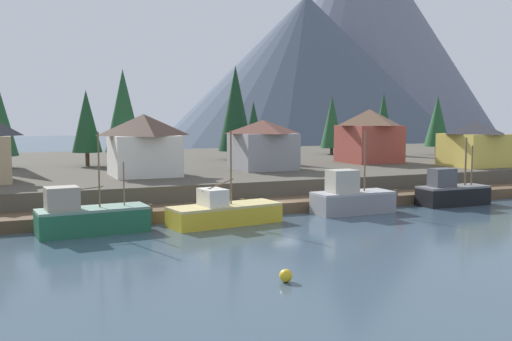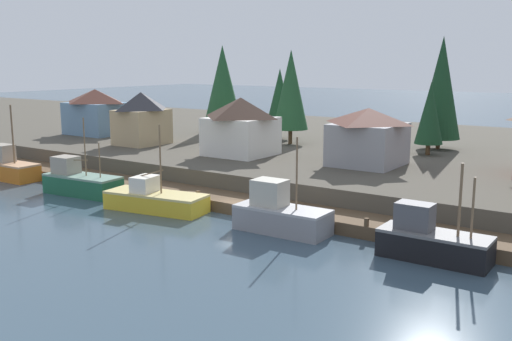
{
  "view_description": "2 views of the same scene",
  "coord_description": "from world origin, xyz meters",
  "px_view_note": "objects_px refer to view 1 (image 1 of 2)",
  "views": [
    {
      "loc": [
        -22.45,
        -46.43,
        8.75
      ],
      "look_at": [
        -1.11,
        3.98,
        3.61
      ],
      "focal_mm": 41.24,
      "sensor_mm": 36.0,
      "label": 1
    },
    {
      "loc": [
        28.74,
        -38.09,
        12.79
      ],
      "look_at": [
        0.76,
        2.32,
        3.6
      ],
      "focal_mm": 41.02,
      "sensor_mm": 36.0,
      "label": 2
    }
  ],
  "objects_px": {
    "house_grey": "(263,144)",
    "conifer_back_right": "(236,108)",
    "fishing_boat_grey": "(351,198)",
    "channel_buoy": "(286,276)",
    "conifer_near_left": "(123,111)",
    "fishing_boat_green": "(89,217)",
    "conifer_centre": "(437,121)",
    "house_white": "(144,144)",
    "conifer_near_right": "(253,127)",
    "conifer_back_left": "(383,120)",
    "fishing_boat_yellow": "(224,212)",
    "conifer_mid_left": "(332,122)",
    "house_yellow": "(474,143)",
    "conifer_mid_right": "(86,121)",
    "house_red": "(369,135)",
    "fishing_boat_black": "(451,193)"
  },
  "relations": [
    {
      "from": "fishing_boat_yellow",
      "to": "fishing_boat_black",
      "type": "relative_size",
      "value": 1.33
    },
    {
      "from": "conifer_near_right",
      "to": "conifer_centre",
      "type": "height_order",
      "value": "conifer_centre"
    },
    {
      "from": "house_yellow",
      "to": "house_red",
      "type": "height_order",
      "value": "house_red"
    },
    {
      "from": "house_grey",
      "to": "conifer_back_left",
      "type": "height_order",
      "value": "conifer_back_left"
    },
    {
      "from": "fishing_boat_grey",
      "to": "conifer_back_right",
      "type": "xyz_separation_m",
      "value": [
        1.5,
        32.8,
        8.4
      ]
    },
    {
      "from": "fishing_boat_green",
      "to": "conifer_back_left",
      "type": "xyz_separation_m",
      "value": [
        49.32,
        33.17,
        6.88
      ]
    },
    {
      "from": "conifer_near_right",
      "to": "fishing_boat_grey",
      "type": "bearing_deg",
      "value": -94.23
    },
    {
      "from": "house_yellow",
      "to": "conifer_back_right",
      "type": "xyz_separation_m",
      "value": [
        -23.23,
        21.49,
        4.37
      ]
    },
    {
      "from": "conifer_mid_right",
      "to": "house_grey",
      "type": "bearing_deg",
      "value": -33.92
    },
    {
      "from": "house_yellow",
      "to": "conifer_centre",
      "type": "bearing_deg",
      "value": 62.36
    },
    {
      "from": "house_white",
      "to": "conifer_mid_right",
      "type": "bearing_deg",
      "value": 105.59
    },
    {
      "from": "fishing_boat_grey",
      "to": "house_white",
      "type": "distance_m",
      "value": 22.33
    },
    {
      "from": "conifer_near_left",
      "to": "house_red",
      "type": "bearing_deg",
      "value": -9.23
    },
    {
      "from": "fishing_boat_green",
      "to": "conifer_back_right",
      "type": "relative_size",
      "value": 0.62
    },
    {
      "from": "conifer_near_left",
      "to": "conifer_mid_left",
      "type": "relative_size",
      "value": 1.24
    },
    {
      "from": "house_grey",
      "to": "conifer_back_right",
      "type": "bearing_deg",
      "value": 81.0
    },
    {
      "from": "channel_buoy",
      "to": "conifer_near_right",
      "type": "bearing_deg",
      "value": 69.32
    },
    {
      "from": "fishing_boat_yellow",
      "to": "conifer_centre",
      "type": "height_order",
      "value": "conifer_centre"
    },
    {
      "from": "house_white",
      "to": "conifer_back_left",
      "type": "distance_m",
      "value": 45.09
    },
    {
      "from": "fishing_boat_green",
      "to": "conifer_back_left",
      "type": "height_order",
      "value": "conifer_back_left"
    },
    {
      "from": "fishing_boat_grey",
      "to": "conifer_near_left",
      "type": "xyz_separation_m",
      "value": [
        -15.3,
        26.51,
        7.97
      ]
    },
    {
      "from": "conifer_mid_right",
      "to": "channel_buoy",
      "type": "height_order",
      "value": "conifer_mid_right"
    },
    {
      "from": "conifer_centre",
      "to": "conifer_back_left",
      "type": "bearing_deg",
      "value": 156.61
    },
    {
      "from": "fishing_boat_green",
      "to": "house_grey",
      "type": "xyz_separation_m",
      "value": [
        21.98,
        18.06,
        4.2
      ]
    },
    {
      "from": "fishing_boat_grey",
      "to": "fishing_boat_black",
      "type": "xyz_separation_m",
      "value": [
        11.57,
        0.2,
        -0.1
      ]
    },
    {
      "from": "fishing_boat_green",
      "to": "house_red",
      "type": "xyz_separation_m",
      "value": [
        39.02,
        21.69,
        4.89
      ]
    },
    {
      "from": "house_white",
      "to": "conifer_near_right",
      "type": "xyz_separation_m",
      "value": [
        17.22,
        11.8,
        1.4
      ]
    },
    {
      "from": "house_white",
      "to": "conifer_near_right",
      "type": "distance_m",
      "value": 20.93
    },
    {
      "from": "conifer_back_right",
      "to": "conifer_centre",
      "type": "xyz_separation_m",
      "value": [
        32.76,
        -3.3,
        -1.89
      ]
    },
    {
      "from": "fishing_boat_grey",
      "to": "channel_buoy",
      "type": "height_order",
      "value": "fishing_boat_grey"
    },
    {
      "from": "conifer_back_left",
      "to": "conifer_centre",
      "type": "height_order",
      "value": "conifer_back_left"
    },
    {
      "from": "fishing_boat_green",
      "to": "conifer_centre",
      "type": "relative_size",
      "value": 0.88
    },
    {
      "from": "house_red",
      "to": "fishing_boat_green",
      "type": "bearing_deg",
      "value": -150.93
    },
    {
      "from": "house_red",
      "to": "fishing_boat_yellow",
      "type": "bearing_deg",
      "value": -142.22
    },
    {
      "from": "fishing_boat_grey",
      "to": "conifer_near_left",
      "type": "relative_size",
      "value": 0.63
    },
    {
      "from": "conifer_back_right",
      "to": "conifer_centre",
      "type": "relative_size",
      "value": 1.42
    },
    {
      "from": "conifer_back_right",
      "to": "fishing_boat_green",
      "type": "bearing_deg",
      "value": -126.36
    },
    {
      "from": "house_yellow",
      "to": "conifer_centre",
      "type": "relative_size",
      "value": 0.73
    },
    {
      "from": "conifer_centre",
      "to": "channel_buoy",
      "type": "bearing_deg",
      "value": -136.32
    },
    {
      "from": "fishing_boat_green",
      "to": "conifer_centre",
      "type": "bearing_deg",
      "value": 22.61
    },
    {
      "from": "house_white",
      "to": "conifer_centre",
      "type": "bearing_deg",
      "value": 15.54
    },
    {
      "from": "house_white",
      "to": "conifer_near_right",
      "type": "bearing_deg",
      "value": 34.42
    },
    {
      "from": "fishing_boat_green",
      "to": "fishing_boat_grey",
      "type": "xyz_separation_m",
      "value": [
        22.86,
        0.29,
        0.12
      ]
    },
    {
      "from": "conifer_centre",
      "to": "conifer_back_right",
      "type": "bearing_deg",
      "value": 174.25
    },
    {
      "from": "conifer_near_right",
      "to": "conifer_mid_left",
      "type": "xyz_separation_m",
      "value": [
        17.93,
        10.13,
        0.57
      ]
    },
    {
      "from": "fishing_boat_grey",
      "to": "house_white",
      "type": "xyz_separation_m",
      "value": [
        -15.19,
        15.76,
        4.43
      ]
    },
    {
      "from": "fishing_boat_green",
      "to": "conifer_near_left",
      "type": "xyz_separation_m",
      "value": [
        7.56,
        26.8,
        8.08
      ]
    },
    {
      "from": "fishing_boat_yellow",
      "to": "conifer_back_right",
      "type": "relative_size",
      "value": 0.72
    },
    {
      "from": "house_yellow",
      "to": "house_grey",
      "type": "distance_m",
      "value": 26.41
    },
    {
      "from": "conifer_mid_right",
      "to": "conifer_near_right",
      "type": "bearing_deg",
      "value": -6.74
    }
  ]
}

